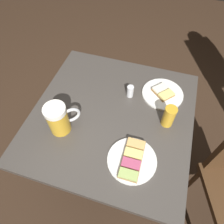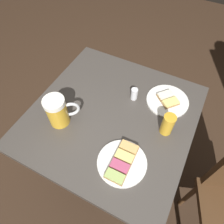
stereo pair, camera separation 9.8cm
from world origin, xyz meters
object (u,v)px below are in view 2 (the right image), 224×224
object	(u,v)px
plate_far	(168,100)
beer_mug	(58,111)
plate_near	(122,162)
salt_shaker	(134,94)
beer_glass_small	(168,124)

from	to	relation	value
plate_far	beer_mug	distance (m)	0.53
plate_near	salt_shaker	distance (m)	0.36
plate_near	plate_far	size ratio (longest dim) A/B	0.98
beer_mug	salt_shaker	distance (m)	0.38
beer_glass_small	plate_near	bearing A→B (deg)	-115.39
plate_near	beer_glass_small	distance (m)	0.26
plate_near	beer_glass_small	world-z (taller)	beer_glass_small
plate_far	beer_glass_small	distance (m)	0.18
plate_near	salt_shaker	bearing A→B (deg)	105.81
salt_shaker	plate_far	bearing A→B (deg)	19.68
beer_glass_small	beer_mug	bearing A→B (deg)	-159.50
plate_far	beer_mug	bearing A→B (deg)	-140.26
beer_glass_small	salt_shaker	bearing A→B (deg)	151.25
beer_glass_small	salt_shaker	size ratio (longest dim) A/B	1.71
plate_near	salt_shaker	size ratio (longest dim) A/B	3.19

